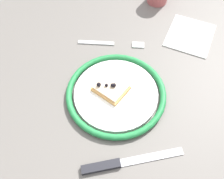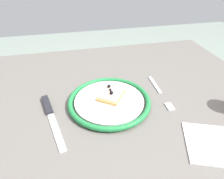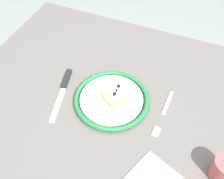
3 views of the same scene
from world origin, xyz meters
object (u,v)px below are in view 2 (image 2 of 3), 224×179
(pizza_slice_near, at_px, (112,95))
(napkin, at_px, (216,145))
(dining_table, at_px, (110,118))
(knife, at_px, (49,111))
(plate, at_px, (109,101))
(fork, at_px, (160,92))

(pizza_slice_near, bearing_deg, napkin, 132.48)
(dining_table, height_order, knife, knife)
(plate, height_order, knife, plate)
(plate, relative_size, napkin, 1.80)
(pizza_slice_near, bearing_deg, dining_table, -84.25)
(pizza_slice_near, relative_size, knife, 0.45)
(plate, bearing_deg, dining_table, -105.44)
(pizza_slice_near, xyz_separation_m, napkin, (-0.22, 0.24, -0.02))
(plate, distance_m, fork, 0.19)
(knife, bearing_deg, napkin, 152.27)
(plate, height_order, pizza_slice_near, pizza_slice_near)
(dining_table, height_order, fork, fork)
(dining_table, relative_size, plate, 4.19)
(plate, xyz_separation_m, knife, (0.19, 0.00, -0.00))
(fork, distance_m, napkin, 0.25)
(dining_table, height_order, napkin, napkin)
(knife, bearing_deg, fork, -176.40)
(pizza_slice_near, xyz_separation_m, fork, (-0.17, -0.00, -0.02))
(knife, distance_m, napkin, 0.47)
(napkin, bearing_deg, pizza_slice_near, -47.52)
(napkin, bearing_deg, fork, -79.60)
(knife, xyz_separation_m, fork, (-0.37, -0.02, -0.00))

